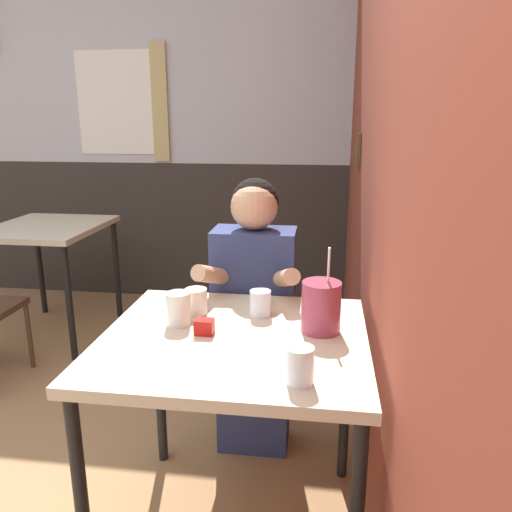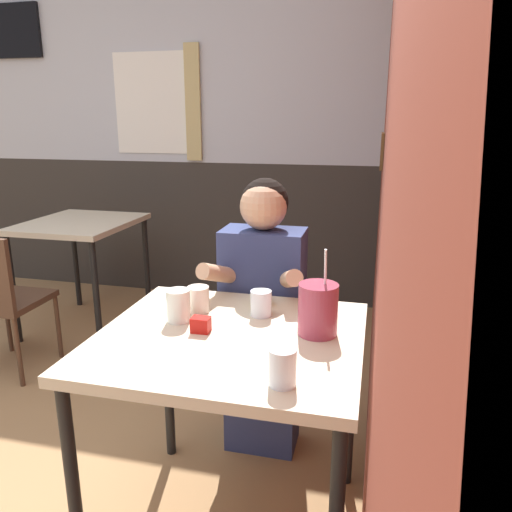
% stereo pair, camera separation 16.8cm
% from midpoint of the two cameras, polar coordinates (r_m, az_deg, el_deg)
% --- Properties ---
extents(brick_wall_right, '(0.08, 4.79, 2.70)m').
position_cam_midpoint_polar(brick_wall_right, '(2.41, 11.24, 13.15)').
color(brick_wall_right, brown).
rests_on(brick_wall_right, ground_plane).
extents(back_wall, '(5.97, 0.09, 2.70)m').
position_cam_midpoint_polar(back_wall, '(4.08, -12.63, 13.99)').
color(back_wall, silver).
rests_on(back_wall, ground_plane).
extents(main_table, '(0.85, 0.77, 0.76)m').
position_cam_midpoint_polar(main_table, '(1.66, -5.45, -11.62)').
color(main_table, beige).
rests_on(main_table, ground_plane).
extents(background_table, '(0.68, 0.78, 0.76)m').
position_cam_midpoint_polar(background_table, '(3.59, -23.94, 1.79)').
color(background_table, beige).
rests_on(background_table, ground_plane).
extents(person_seated, '(0.42, 0.40, 1.21)m').
position_cam_midpoint_polar(person_seated, '(2.14, -2.47, -6.86)').
color(person_seated, navy).
rests_on(person_seated, ground_plane).
extents(cocktail_pitcher, '(0.13, 0.13, 0.29)m').
position_cam_midpoint_polar(cocktail_pitcher, '(1.62, 4.51, -5.87)').
color(cocktail_pitcher, '#99384C').
rests_on(cocktail_pitcher, main_table).
extents(glass_near_pitcher, '(0.07, 0.07, 0.10)m').
position_cam_midpoint_polar(glass_near_pitcher, '(1.33, 1.39, -12.47)').
color(glass_near_pitcher, silver).
rests_on(glass_near_pitcher, main_table).
extents(glass_center, '(0.08, 0.08, 0.11)m').
position_cam_midpoint_polar(glass_center, '(1.71, -11.66, -5.96)').
color(glass_center, silver).
rests_on(glass_center, main_table).
extents(glass_far_side, '(0.08, 0.08, 0.09)m').
position_cam_midpoint_polar(glass_far_side, '(1.79, -9.55, -5.18)').
color(glass_far_side, silver).
rests_on(glass_far_side, main_table).
extents(glass_by_brick, '(0.07, 0.07, 0.09)m').
position_cam_midpoint_polar(glass_by_brick, '(1.76, -2.25, -5.44)').
color(glass_by_brick, silver).
rests_on(glass_by_brick, main_table).
extents(condiment_ketchup, '(0.06, 0.04, 0.05)m').
position_cam_midpoint_polar(condiment_ketchup, '(1.63, -8.91, -8.07)').
color(condiment_ketchup, '#B7140F').
rests_on(condiment_ketchup, main_table).
extents(condiment_mustard, '(0.06, 0.04, 0.05)m').
position_cam_midpoint_polar(condiment_mustard, '(1.87, -2.24, -4.82)').
color(condiment_mustard, yellow).
rests_on(condiment_mustard, main_table).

